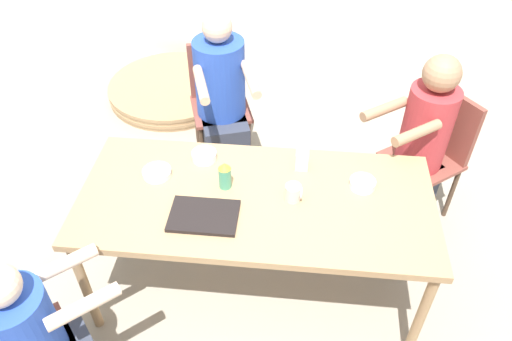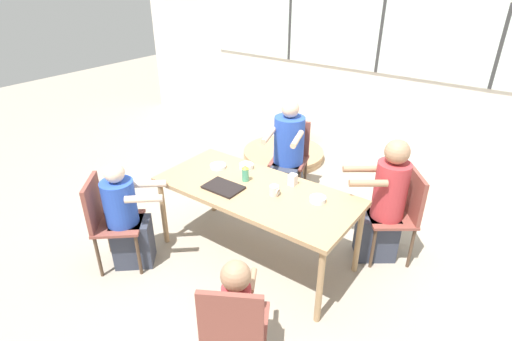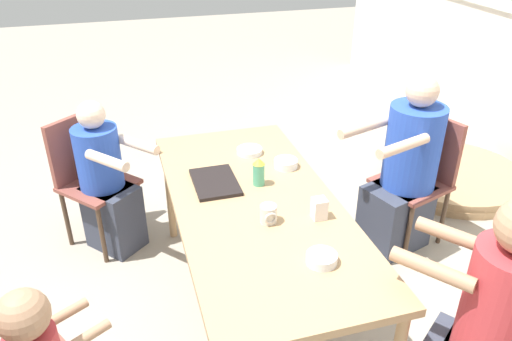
{
  "view_description": "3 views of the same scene",
  "coord_description": "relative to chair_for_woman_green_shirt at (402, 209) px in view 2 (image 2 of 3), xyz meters",
  "views": [
    {
      "loc": [
        0.18,
        -1.75,
        2.49
      ],
      "look_at": [
        0.0,
        0.0,
        0.9
      ],
      "focal_mm": 35.0,
      "sensor_mm": 36.0,
      "label": 1
    },
    {
      "loc": [
        1.76,
        -2.42,
        2.46
      ],
      "look_at": [
        0.0,
        0.0,
        0.9
      ],
      "focal_mm": 28.0,
      "sensor_mm": 36.0,
      "label": 2
    },
    {
      "loc": [
        2.03,
        -0.59,
        2.07
      ],
      "look_at": [
        0.0,
        0.0,
        0.9
      ],
      "focal_mm": 35.0,
      "sensor_mm": 36.0,
      "label": 3
    }
  ],
  "objects": [
    {
      "name": "ground_plane",
      "position": [
        -1.05,
        -0.77,
        -0.52
      ],
      "size": [
        16.0,
        16.0,
        0.0
      ],
      "primitive_type": "plane",
      "color": "gray"
    },
    {
      "name": "wall_back_with_windows",
      "position": [
        -1.05,
        1.86,
        0.9
      ],
      "size": [
        8.4,
        0.08,
        2.8
      ],
      "color": "silver",
      "rests_on": "ground_plane"
    },
    {
      "name": "dining_table",
      "position": [
        -1.05,
        -0.77,
        0.15
      ],
      "size": [
        1.78,
        0.81,
        0.72
      ],
      "color": "tan",
      "rests_on": "ground_plane"
    },
    {
      "name": "chair_for_woman_green_shirt",
      "position": [
        0.0,
        0.0,
        0.0
      ],
      "size": [
        0.56,
        0.56,
        0.86
      ],
      "rotation": [
        0.0,
        0.0,
        -4.08
      ],
      "color": "brown",
      "rests_on": "ground_plane"
    },
    {
      "name": "chair_for_man_blue_shirt",
      "position": [
        -2.03,
        -1.62,
        0.0
      ],
      "size": [
        0.56,
        0.56,
        0.86
      ],
      "rotation": [
        0.0,
        0.0,
        -0.86
      ],
      "color": "brown",
      "rests_on": "ground_plane"
    },
    {
      "name": "chair_for_man_teal_shirt",
      "position": [
        -1.45,
        0.47,
        0.0
      ],
      "size": [
        0.5,
        0.5,
        0.86
      ],
      "rotation": [
        0.0,
        0.0,
        -2.83
      ],
      "color": "brown",
      "rests_on": "ground_plane"
    },
    {
      "name": "chair_for_toddler",
      "position": [
        -0.4,
        -1.9,
        0.0
      ],
      "size": [
        0.55,
        0.55,
        0.86
      ],
      "rotation": [
        0.0,
        0.0,
        0.53
      ],
      "color": "brown",
      "rests_on": "ground_plane"
    },
    {
      "name": "person_woman_green_shirt",
      "position": [
        -0.13,
        -0.1,
        0.03
      ],
      "size": [
        0.59,
        0.54,
        1.18
      ],
      "rotation": [
        0.0,
        0.0,
        -4.08
      ],
      "color": "#333847",
      "rests_on": "ground_plane"
    },
    {
      "name": "person_man_blue_shirt",
      "position": [
        -1.91,
        -1.51,
        -0.06
      ],
      "size": [
        0.56,
        0.54,
        1.02
      ],
      "rotation": [
        0.0,
        0.0,
        -0.86
      ],
      "color": "#333847",
      "rests_on": "ground_plane"
    },
    {
      "name": "person_man_teal_shirt",
      "position": [
        -1.39,
        0.31,
        0.01
      ],
      "size": [
        0.51,
        0.69,
        1.17
      ],
      "rotation": [
        0.0,
        0.0,
        -2.83
      ],
      "color": "#333847",
      "rests_on": "ground_plane"
    },
    {
      "name": "person_toddler",
      "position": [
        -0.47,
        -1.77,
        -0.07
      ],
      "size": [
        0.33,
        0.38,
        0.89
      ],
      "rotation": [
        0.0,
        0.0,
        0.53
      ],
      "color": "#333847",
      "rests_on": "ground_plane"
    },
    {
      "name": "food_tray_dark",
      "position": [
        -1.28,
        -0.93,
        0.22
      ],
      "size": [
        0.33,
        0.23,
        0.02
      ],
      "color": "black",
      "rests_on": "dining_table"
    },
    {
      "name": "coffee_mug",
      "position": [
        -0.86,
        -0.76,
        0.25
      ],
      "size": [
        0.09,
        0.08,
        0.09
      ],
      "color": "beige",
      "rests_on": "dining_table"
    },
    {
      "name": "sippy_cup",
      "position": [
        -1.21,
        -0.71,
        0.29
      ],
      "size": [
        0.07,
        0.07,
        0.16
      ],
      "color": "#4CA57F",
      "rests_on": "dining_table"
    },
    {
      "name": "milk_carton_small",
      "position": [
        -0.83,
        -0.52,
        0.26
      ],
      "size": [
        0.07,
        0.07,
        0.1
      ],
      "color": "silver",
      "rests_on": "dining_table"
    },
    {
      "name": "bowl_white_shallow",
      "position": [
        -1.58,
        -0.66,
        0.22
      ],
      "size": [
        0.15,
        0.15,
        0.03
      ],
      "color": "silver",
      "rests_on": "dining_table"
    },
    {
      "name": "bowl_cereal",
      "position": [
        -0.52,
        -0.64,
        0.23
      ],
      "size": [
        0.13,
        0.13,
        0.04
      ],
      "color": "silver",
      "rests_on": "dining_table"
    },
    {
      "name": "bowl_fruit",
      "position": [
        -1.36,
        -0.51,
        0.23
      ],
      "size": [
        0.13,
        0.13,
        0.05
      ],
      "color": "silver",
      "rests_on": "dining_table"
    },
    {
      "name": "folded_table_stack",
      "position": [
        -1.99,
        1.17,
        -0.46
      ],
      "size": [
        1.12,
        1.12,
        0.12
      ],
      "color": "tan",
      "rests_on": "ground_plane"
    }
  ]
}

